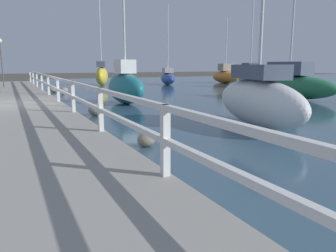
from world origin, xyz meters
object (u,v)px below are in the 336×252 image
at_px(sailboat_white, 258,100).
at_px(sailboat_gray, 250,77).
at_px(sailboat_orange, 225,76).
at_px(sailboat_yellow, 102,75).
at_px(sailboat_teal, 125,87).
at_px(sailboat_blue, 168,77).
at_px(sailboat_green, 289,84).
at_px(dock_lamp, 1,50).

height_order(sailboat_white, sailboat_gray, sailboat_gray).
xyz_separation_m(sailboat_white, sailboat_orange, (12.59, 19.03, -0.08)).
relative_size(sailboat_yellow, sailboat_orange, 1.20).
bearing_deg(sailboat_teal, sailboat_yellow, 73.59).
bearing_deg(sailboat_yellow, sailboat_blue, 3.13).
relative_size(sailboat_teal, sailboat_orange, 0.82).
xyz_separation_m(sailboat_gray, sailboat_orange, (1.79, 5.77, -0.14)).
bearing_deg(sailboat_green, sailboat_gray, 56.99).
distance_m(sailboat_white, sailboat_orange, 22.82).
distance_m(sailboat_yellow, sailboat_orange, 11.84).
xyz_separation_m(dock_lamp, sailboat_yellow, (7.71, 5.13, -1.75)).
height_order(sailboat_teal, sailboat_yellow, sailboat_yellow).
relative_size(sailboat_white, sailboat_yellow, 0.72).
relative_size(sailboat_green, sailboat_orange, 1.13).
xyz_separation_m(sailboat_teal, sailboat_yellow, (2.62, 14.13, 0.12)).
distance_m(sailboat_green, sailboat_blue, 13.95).
height_order(sailboat_blue, sailboat_yellow, sailboat_yellow).
height_order(dock_lamp, sailboat_yellow, sailboat_yellow).
bearing_deg(sailboat_teal, sailboat_blue, 50.53).
height_order(sailboat_green, sailboat_blue, sailboat_blue).
distance_m(sailboat_blue, sailboat_orange, 6.10).
height_order(sailboat_white, sailboat_yellow, sailboat_yellow).
relative_size(sailboat_blue, sailboat_orange, 1.14).
height_order(sailboat_white, sailboat_orange, sailboat_orange).
relative_size(dock_lamp, sailboat_gray, 0.37).
relative_size(sailboat_gray, sailboat_teal, 1.65).
distance_m(sailboat_gray, sailboat_orange, 6.05).
distance_m(sailboat_white, sailboat_gray, 17.10).
bearing_deg(sailboat_orange, sailboat_gray, -99.81).
height_order(sailboat_green, sailboat_yellow, sailboat_yellow).
bearing_deg(sailboat_orange, dock_lamp, -163.75).
relative_size(sailboat_green, sailboat_yellow, 0.94).
height_order(sailboat_gray, sailboat_teal, sailboat_gray).
xyz_separation_m(sailboat_blue, sailboat_orange, (6.10, -0.29, 0.05)).
relative_size(dock_lamp, sailboat_blue, 0.44).
xyz_separation_m(sailboat_gray, sailboat_teal, (-12.48, -6.25, -0.06)).
bearing_deg(sailboat_green, sailboat_teal, 162.99).
relative_size(sailboat_green, sailboat_teal, 1.38).
relative_size(sailboat_green, sailboat_blue, 0.99).
height_order(sailboat_teal, sailboat_orange, sailboat_orange).
relative_size(sailboat_gray, sailboat_orange, 1.34).
bearing_deg(sailboat_teal, sailboat_gray, 20.68).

